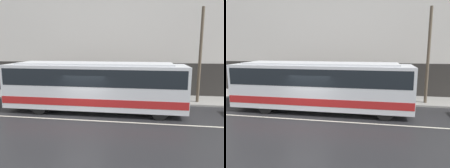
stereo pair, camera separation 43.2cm
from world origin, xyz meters
TOP-DOWN VIEW (x-y plane):
  - ground_plane at (0.00, 0.00)m, footprint 60.00×60.00m
  - sidewalk at (0.00, 5.50)m, footprint 60.00×3.01m
  - building_facade at (0.00, 7.15)m, footprint 60.00×0.35m
  - lane_stripe at (0.00, 0.00)m, footprint 54.00×0.14m
  - transit_bus at (0.33, 1.81)m, footprint 11.35×2.58m
  - utility_pole_near at (7.38, 4.86)m, footprint 0.21×0.21m
  - pedestrian_waiting at (1.20, 5.09)m, footprint 0.36×0.36m

SIDE VIEW (x-z plane):
  - ground_plane at x=0.00m, z-range 0.00..0.00m
  - lane_stripe at x=0.00m, z-range 0.00..0.01m
  - sidewalk at x=0.00m, z-range 0.00..0.12m
  - pedestrian_waiting at x=1.20m, z-range 0.06..1.64m
  - transit_bus at x=0.33m, z-range 0.20..3.37m
  - utility_pole_near at x=7.38m, z-range 0.12..6.89m
  - building_facade at x=0.00m, z-range -0.20..11.01m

